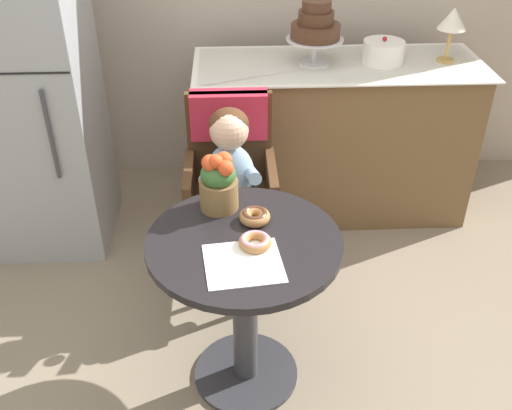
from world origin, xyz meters
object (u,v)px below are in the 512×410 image
at_px(table_lamp, 453,21).
at_px(round_layer_cake, 383,52).
at_px(donut_front, 255,241).
at_px(flower_vase, 218,181).
at_px(wicker_chair, 230,163).
at_px(donut_mid, 255,216).
at_px(cafe_table, 245,284).
at_px(tiered_cake_stand, 316,27).
at_px(seated_child, 230,172).
at_px(refrigerator, 27,93).

bearing_deg(table_lamp, round_layer_cake, 178.72).
xyz_separation_m(donut_front, flower_vase, (-0.13, 0.26, 0.10)).
bearing_deg(wicker_chair, donut_mid, -84.54).
bearing_deg(donut_front, cafe_table, 134.93).
bearing_deg(tiered_cake_stand, seated_child, -121.60).
bearing_deg(wicker_chair, donut_front, -86.66).
bearing_deg(donut_front, donut_mid, 87.86).
relative_size(wicker_chair, table_lamp, 3.35).
xyz_separation_m(seated_child, tiered_cake_stand, (0.46, 0.74, 0.42)).
distance_m(donut_mid, flower_vase, 0.19).
relative_size(cafe_table, seated_child, 0.99).
xyz_separation_m(cafe_table, tiered_cake_stand, (0.41, 1.30, 0.59)).
bearing_deg(cafe_table, wicker_chair, 93.66).
height_order(donut_front, flower_vase, flower_vase).
bearing_deg(cafe_table, refrigerator, 133.67).
bearing_deg(wicker_chair, cafe_table, -89.35).
distance_m(wicker_chair, refrigerator, 1.10).
distance_m(wicker_chair, tiered_cake_stand, 0.87).
height_order(cafe_table, refrigerator, refrigerator).
height_order(donut_mid, tiered_cake_stand, tiered_cake_stand).
xyz_separation_m(donut_front, donut_mid, (0.01, 0.15, 0.00)).
xyz_separation_m(donut_front, round_layer_cake, (0.74, 1.35, 0.22)).
bearing_deg(seated_child, round_layer_cake, 42.32).
xyz_separation_m(flower_vase, tiered_cake_stand, (0.50, 1.08, 0.26)).
height_order(tiered_cake_stand, round_layer_cake, tiered_cake_stand).
bearing_deg(flower_vase, table_lamp, 41.77).
distance_m(seated_child, tiered_cake_stand, 0.97).
bearing_deg(seated_child, cafe_table, -85.32).
relative_size(wicker_chair, refrigerator, 0.56).
bearing_deg(flower_vase, seated_child, 82.45).
distance_m(flower_vase, round_layer_cake, 1.40).
xyz_separation_m(cafe_table, refrigerator, (-1.05, 1.10, 0.34)).
height_order(donut_mid, round_layer_cake, round_layer_cake).
distance_m(donut_front, refrigerator, 1.58).
relative_size(flower_vase, tiered_cake_stand, 0.74).
bearing_deg(table_lamp, wicker_chair, -153.21).
distance_m(cafe_table, table_lamp, 1.83).
bearing_deg(flower_vase, refrigerator, 137.42).
height_order(donut_mid, flower_vase, flower_vase).
xyz_separation_m(tiered_cake_stand, table_lamp, (0.71, 0.00, 0.02)).
relative_size(table_lamp, refrigerator, 0.17).
relative_size(wicker_chair, seated_child, 1.31).
bearing_deg(flower_vase, cafe_table, -67.48).
height_order(wicker_chair, table_lamp, table_lamp).
distance_m(seated_child, table_lamp, 1.46).
bearing_deg(wicker_chair, flower_vase, -98.20).
relative_size(donut_front, tiered_cake_stand, 0.36).
relative_size(donut_front, donut_mid, 1.01).
distance_m(wicker_chair, donut_front, 0.76).
bearing_deg(table_lamp, seated_child, -147.47).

